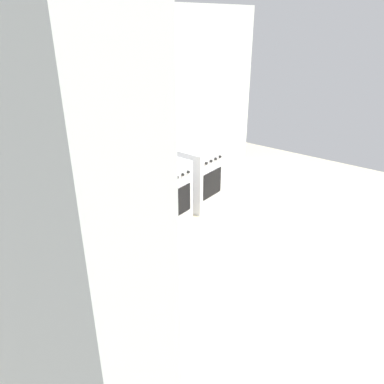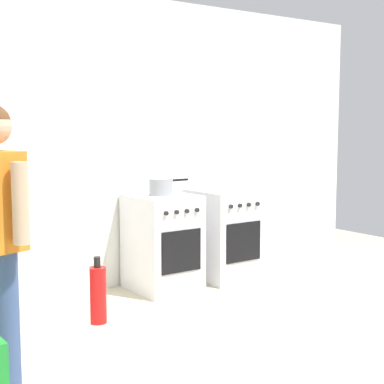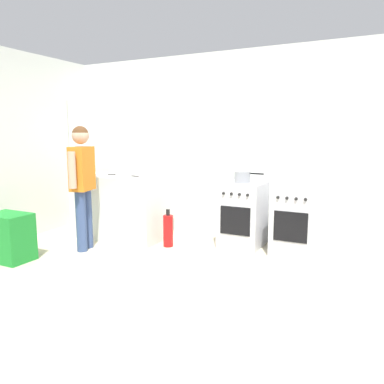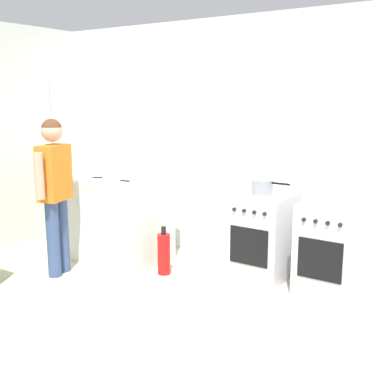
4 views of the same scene
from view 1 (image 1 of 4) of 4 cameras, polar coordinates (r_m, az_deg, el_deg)
name	(u,v)px [view 1 (image 1 of 4)]	position (r m, az deg, el deg)	size (l,w,h in m)	color
ground_plane	(256,284)	(3.93, 9.70, -13.67)	(8.00, 8.00, 0.00)	beige
back_wall	(114,126)	(4.45, -11.78, 9.78)	(6.00, 0.10, 2.60)	silver
counter_unit	(63,268)	(3.53, -19.05, -10.83)	(1.30, 0.70, 0.90)	silver
oven_left	(161,193)	(4.73, -4.69, -0.16)	(0.52, 0.62, 0.85)	silver
oven_right	(194,176)	(5.21, 0.38, 2.40)	(0.53, 0.62, 0.85)	silver
pot	(160,156)	(4.52, -4.93, 5.44)	(0.39, 0.21, 0.15)	gray
knife_paring	(84,213)	(3.37, -16.20, -3.06)	(0.21, 0.06, 0.01)	silver
knife_carving	(41,236)	(3.14, -22.04, -6.30)	(0.31, 0.18, 0.01)	silver
person	(103,253)	(2.75, -13.42, -9.01)	(0.28, 0.55, 1.58)	#384C7A
fire_extinguisher	(140,251)	(4.00, -7.90, -8.93)	(0.13, 0.13, 0.50)	red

